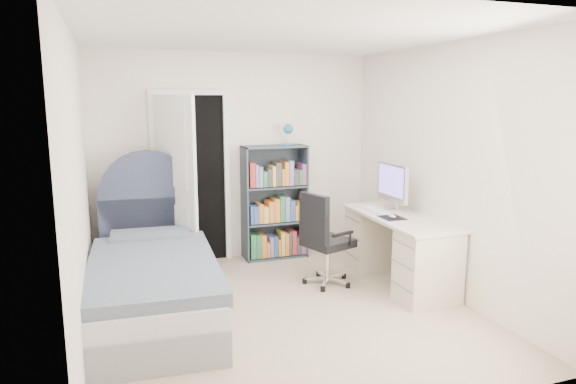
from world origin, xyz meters
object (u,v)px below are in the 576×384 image
object	(u,v)px
nightstand	(142,237)
floor_lamp	(169,225)
desk	(398,246)
office_chair	(322,235)
bed	(153,278)
bookcase	(276,207)

from	to	relation	value
nightstand	floor_lamp	world-z (taller)	floor_lamp
nightstand	desk	world-z (taller)	desk
office_chair	desk	bearing A→B (deg)	-14.62
bed	desk	world-z (taller)	bed
bed	nightstand	xyz separation A→B (m)	(-0.02, 1.16, 0.09)
bed	bookcase	size ratio (longest dim) A/B	1.42
bed	bookcase	xyz separation A→B (m)	(1.60, 1.23, 0.31)
bed	nightstand	bearing A→B (deg)	90.77
nightstand	floor_lamp	bearing A→B (deg)	-10.46
nightstand	office_chair	world-z (taller)	office_chair
nightstand	bookcase	xyz separation A→B (m)	(1.61, 0.07, 0.22)
bed	office_chair	xyz separation A→B (m)	(1.75, 0.11, 0.23)
bookcase	office_chair	distance (m)	1.14
floor_lamp	bookcase	bearing A→B (deg)	5.55
nightstand	bookcase	world-z (taller)	bookcase
bed	office_chair	distance (m)	1.76
floor_lamp	office_chair	distance (m)	1.77
nightstand	office_chair	distance (m)	2.06
desk	bookcase	bearing A→B (deg)	125.20
nightstand	floor_lamp	distance (m)	0.33
floor_lamp	nightstand	bearing A→B (deg)	169.54
floor_lamp	desk	world-z (taller)	floor_lamp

